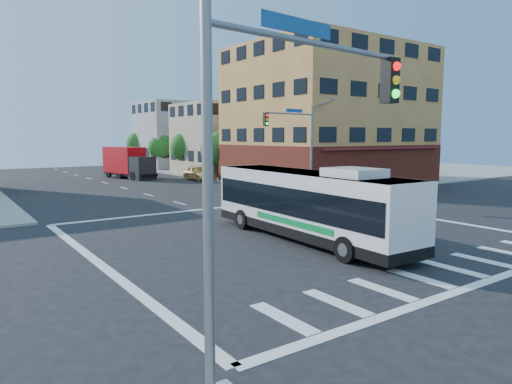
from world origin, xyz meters
TOP-DOWN VIEW (x-y plane):
  - ground at (0.00, 0.00)m, footprint 120.00×120.00m
  - sidewalk_ne at (35.00, 35.00)m, footprint 50.00×50.00m
  - corner_building_ne at (19.99, 18.48)m, footprint 18.10×15.44m
  - building_east_near at (16.98, 33.98)m, footprint 12.06×10.06m
  - building_east_far at (16.98, 47.98)m, footprint 12.06×10.06m
  - signal_mast_ne at (9.08, 10.62)m, footprint 7.91×1.13m
  - signal_mast_sw at (-9.08, -10.64)m, footprint 7.91×1.01m
  - street_tree_a at (11.90, 27.92)m, footprint 3.60×3.60m
  - street_tree_b at (11.90, 35.92)m, footprint 3.80×3.80m
  - street_tree_c at (11.90, 43.92)m, footprint 3.40×3.40m
  - street_tree_d at (11.90, 51.92)m, footprint 4.00×4.00m
  - transit_bus at (-0.32, -1.35)m, footprint 3.05×12.12m
  - box_truck at (3.92, 34.75)m, footprint 3.88×8.33m
  - parked_car at (9.47, 27.82)m, footprint 2.04×4.87m

SIDE VIEW (x-z plane):
  - ground at x=0.00m, z-range 0.00..0.00m
  - sidewalk_ne at x=35.00m, z-range 0.00..0.15m
  - parked_car at x=9.47m, z-range 0.00..1.64m
  - transit_bus at x=-0.32m, z-range -0.04..3.52m
  - box_truck at x=3.92m, z-range -0.05..3.56m
  - street_tree_c at x=11.90m, z-range 0.82..6.11m
  - street_tree_a at x=11.90m, z-range 0.83..6.35m
  - street_tree_b at x=11.90m, z-range 0.85..6.65m
  - street_tree_d at x=11.90m, z-range 0.87..6.90m
  - building_east_near at x=16.98m, z-range 0.01..9.01m
  - signal_mast_ne at x=9.08m, z-range 0.95..9.02m
  - signal_mast_sw at x=-9.08m, z-range 0.95..9.02m
  - building_east_far at x=16.98m, z-range 0.01..10.01m
  - corner_building_ne at x=19.99m, z-range -1.11..12.89m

